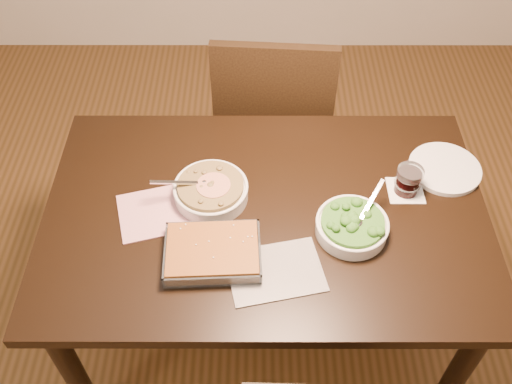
{
  "coord_description": "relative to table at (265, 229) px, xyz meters",
  "views": [
    {
      "loc": [
        -0.03,
        -1.14,
        2.14
      ],
      "look_at": [
        -0.03,
        0.03,
        0.8
      ],
      "focal_mm": 40.0,
      "sensor_mm": 36.0,
      "label": 1
    }
  ],
  "objects": [
    {
      "name": "magazine_b",
      "position": [
        0.03,
        -0.23,
        0.1
      ],
      "size": [
        0.3,
        0.24,
        0.0
      ],
      "primitive_type": "cube",
      "rotation": [
        0.0,
        0.0,
        0.21
      ],
      "color": "#232229",
      "rests_on": "table"
    },
    {
      "name": "coaster",
      "position": [
        0.45,
        0.08,
        0.1
      ],
      "size": [
        0.11,
        0.11,
        0.0
      ],
      "primitive_type": "cube",
      "color": "white",
      "rests_on": "table"
    },
    {
      "name": "dinner_plate",
      "position": [
        0.6,
        0.17,
        0.1
      ],
      "size": [
        0.24,
        0.24,
        0.02
      ],
      "primitive_type": "cylinder",
      "color": "silver",
      "rests_on": "table"
    },
    {
      "name": "ground",
      "position": [
        0.0,
        0.0,
        -0.65
      ],
      "size": [
        4.0,
        4.0,
        0.0
      ],
      "primitive_type": "plane",
      "color": "#462F14",
      "rests_on": "ground"
    },
    {
      "name": "chair_far",
      "position": [
        0.04,
        0.67,
        -0.1
      ],
      "size": [
        0.5,
        0.5,
        0.99
      ],
      "rotation": [
        0.0,
        0.0,
        3.07
      ],
      "color": "black",
      "rests_on": "ground"
    },
    {
      "name": "baking_dish",
      "position": [
        -0.16,
        -0.18,
        0.12
      ],
      "size": [
        0.29,
        0.22,
        0.05
      ],
      "rotation": [
        0.0,
        0.0,
        0.05
      ],
      "color": "silver",
      "rests_on": "table"
    },
    {
      "name": "table",
      "position": [
        0.0,
        0.0,
        0.0
      ],
      "size": [
        1.4,
        0.9,
        0.75
      ],
      "color": "black",
      "rests_on": "ground"
    },
    {
      "name": "wine_tumbler",
      "position": [
        0.45,
        0.08,
        0.15
      ],
      "size": [
        0.08,
        0.08,
        0.09
      ],
      "color": "black",
      "rests_on": "coaster"
    },
    {
      "name": "magazine_a",
      "position": [
        -0.32,
        -0.01,
        0.1
      ],
      "size": [
        0.31,
        0.26,
        0.01
      ],
      "primitive_type": "cube",
      "rotation": [
        0.0,
        0.0,
        0.27
      ],
      "color": "#AA3051",
      "rests_on": "table"
    },
    {
      "name": "broccoli_bowl",
      "position": [
        0.26,
        -0.09,
        0.13
      ],
      "size": [
        0.22,
        0.23,
        0.09
      ],
      "color": "silver",
      "rests_on": "table"
    },
    {
      "name": "stew_bowl",
      "position": [
        -0.17,
        0.05,
        0.13
      ],
      "size": [
        0.26,
        0.24,
        0.09
      ],
      "color": "silver",
      "rests_on": "table"
    }
  ]
}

